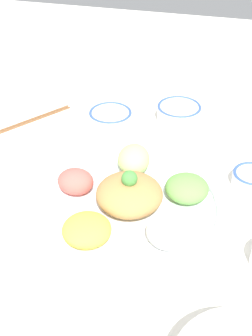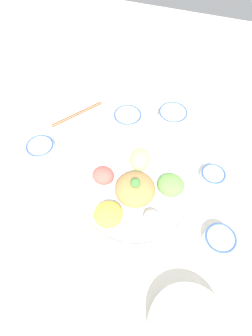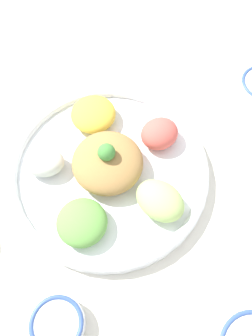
# 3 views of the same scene
# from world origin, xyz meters

# --- Properties ---
(ground_plane) EXTENTS (2.40, 2.40, 0.00)m
(ground_plane) POSITION_xyz_m (0.00, 0.00, 0.00)
(ground_plane) COLOR silver
(salad_platter) EXTENTS (0.39, 0.39, 0.11)m
(salad_platter) POSITION_xyz_m (-0.03, 0.02, 0.03)
(salad_platter) COLOR white
(salad_platter) RESTS_ON ground_plane
(sauce_bowl_red) EXTENTS (0.09, 0.09, 0.04)m
(sauce_bowl_red) POSITION_xyz_m (0.12, -0.22, 0.02)
(sauce_bowl_red) COLOR white
(sauce_bowl_red) RESTS_ON ground_plane
(rice_bowl_plain) EXTENTS (0.11, 0.11, 0.04)m
(rice_bowl_plain) POSITION_xyz_m (0.29, 0.14, 0.02)
(rice_bowl_plain) COLOR white
(rice_bowl_plain) RESTS_ON ground_plane
(sauce_bowl_far) EXTENTS (0.12, 0.12, 0.05)m
(sauce_bowl_far) POSITION_xyz_m (0.35, -0.03, 0.03)
(sauce_bowl_far) COLOR white
(sauce_bowl_far) RESTS_ON ground_plane
(chopsticks_pair_near) EXTENTS (0.20, 0.16, 0.01)m
(chopsticks_pair_near) POSITION_xyz_m (0.26, 0.36, 0.00)
(chopsticks_pair_near) COLOR brown
(chopsticks_pair_near) RESTS_ON ground_plane
(serving_spoon_extra) EXTENTS (0.10, 0.11, 0.01)m
(serving_spoon_extra) POSITION_xyz_m (0.34, -0.20, 0.00)
(serving_spoon_extra) COLOR silver
(serving_spoon_extra) RESTS_ON ground_plane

